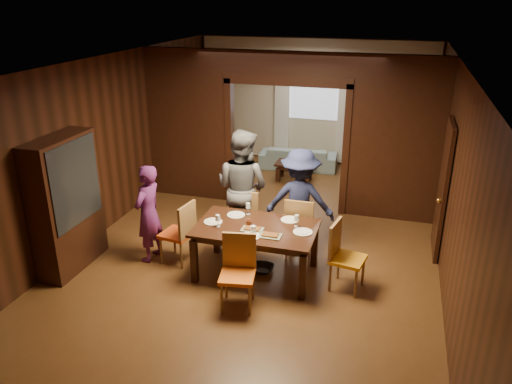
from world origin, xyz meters
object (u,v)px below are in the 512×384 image
(chair_far_l, at_px, (247,215))
(chair_far_r, at_px, (301,225))
(chair_right, at_px, (348,257))
(chair_near, at_px, (237,274))
(sofa, at_px, (298,157))
(person_grey, at_px, (242,187))
(hutch, at_px, (66,204))
(coffee_table, at_px, (294,171))
(person_navy, at_px, (300,201))
(dining_table, at_px, (256,250))
(chair_left, at_px, (177,232))
(person_purple, at_px, (148,214))

(chair_far_l, xyz_separation_m, chair_far_r, (0.91, -0.12, 0.00))
(chair_right, height_order, chair_near, same)
(sofa, bearing_deg, person_grey, 83.99)
(sofa, xyz_separation_m, chair_near, (0.38, -5.67, 0.23))
(person_grey, xyz_separation_m, sofa, (0.12, 3.88, -0.69))
(sofa, distance_m, hutch, 5.88)
(coffee_table, bearing_deg, person_navy, -76.57)
(chair_far_r, bearing_deg, dining_table, 58.35)
(chair_right, relative_size, chair_far_r, 1.00)
(chair_far_l, relative_size, hutch, 0.48)
(chair_left, bearing_deg, chair_right, 97.72)
(person_grey, height_order, hutch, hutch)
(person_purple, relative_size, sofa, 0.86)
(sofa, xyz_separation_m, dining_table, (0.38, -4.82, 0.12))
(dining_table, bearing_deg, person_navy, 64.67)
(person_grey, xyz_separation_m, chair_left, (-0.75, -0.90, -0.46))
(dining_table, relative_size, hutch, 0.85)
(person_navy, bearing_deg, chair_right, 128.84)
(coffee_table, bearing_deg, hutch, -117.97)
(coffee_table, xyz_separation_m, chair_near, (0.29, -4.84, 0.28))
(chair_far_r, bearing_deg, chair_right, 135.85)
(dining_table, relative_size, chair_near, 1.76)
(chair_far_r, bearing_deg, hutch, 22.96)
(coffee_table, distance_m, hutch, 5.18)
(person_grey, distance_m, chair_far_r, 1.11)
(person_grey, height_order, chair_right, person_grey)
(dining_table, bearing_deg, chair_near, -90.14)
(person_navy, relative_size, chair_far_l, 1.72)
(sofa, bearing_deg, coffee_table, 91.55)
(dining_table, height_order, chair_near, chair_near)
(person_navy, xyz_separation_m, chair_far_l, (-0.85, -0.01, -0.35))
(dining_table, xyz_separation_m, chair_right, (1.31, -0.02, 0.10))
(person_navy, bearing_deg, chair_far_r, 109.41)
(coffee_table, distance_m, chair_left, 4.08)
(person_navy, height_order, chair_left, person_navy)
(chair_far_r, bearing_deg, chair_far_l, -7.28)
(dining_table, distance_m, chair_near, 0.86)
(person_purple, distance_m, person_navy, 2.31)
(person_purple, distance_m, coffee_table, 4.27)
(chair_near, bearing_deg, sofa, 84.03)
(sofa, bearing_deg, dining_table, 90.31)
(chair_far_l, bearing_deg, person_grey, -20.20)
(chair_far_l, bearing_deg, person_navy, 175.56)
(person_grey, distance_m, chair_far_l, 0.47)
(chair_far_l, relative_size, chair_far_r, 1.00)
(chair_left, xyz_separation_m, chair_far_r, (1.75, 0.75, 0.00))
(sofa, xyz_separation_m, chair_far_r, (0.87, -4.03, 0.23))
(chair_far_l, bearing_deg, sofa, -95.65)
(dining_table, distance_m, chair_left, 1.26)
(chair_left, distance_m, chair_near, 1.54)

